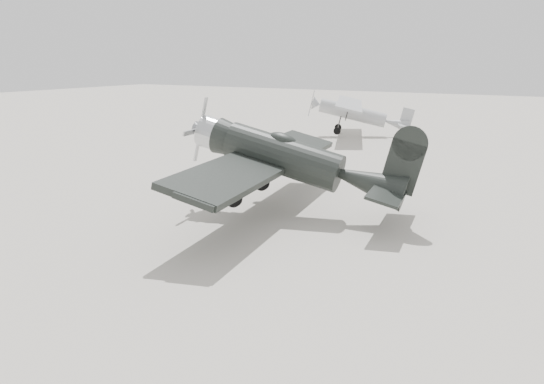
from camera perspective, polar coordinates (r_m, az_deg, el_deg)
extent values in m
plane|color=#AEA69A|center=(15.36, 0.47, -8.10)|extent=(160.00, 160.00, 0.00)
cylinder|color=black|center=(20.06, 1.27, 3.70)|extent=(4.62, 2.06, 1.42)
cone|color=black|center=(19.18, 10.71, 3.12)|extent=(2.80, 1.69, 1.32)
cylinder|color=#B2B5B7|center=(21.30, -6.59, 4.23)|extent=(1.09, 1.38, 1.26)
cone|color=#B2B5B7|center=(21.59, -8.02, 4.32)|extent=(0.43, 0.61, 0.57)
cube|color=#B2B5B7|center=(21.56, -7.86, 4.31)|extent=(0.09, 0.19, 2.64)
ellipsoid|color=black|center=(20.02, 0.73, 5.51)|extent=(1.20, 0.85, 0.47)
cube|color=black|center=(20.38, -0.61, 2.85)|extent=(3.90, 12.35, 0.22)
cube|color=black|center=(19.04, 13.12, 3.07)|extent=(1.73, 4.38, 0.10)
cube|color=black|center=(18.88, 13.72, 5.60)|extent=(1.22, 0.28, 1.83)
cylinder|color=black|center=(19.64, -3.20, -1.78)|extent=(0.71, 0.26, 0.69)
cylinder|color=black|center=(22.07, -0.25, 0.05)|extent=(0.71, 0.26, 0.69)
cylinder|color=#333333|center=(19.46, -3.22, 0.15)|extent=(0.13, 0.13, 1.42)
cylinder|color=#333333|center=(21.91, -0.25, 1.77)|extent=(0.13, 0.13, 1.42)
cylinder|color=black|center=(19.11, 13.78, 1.58)|extent=(0.23, 0.11, 0.22)
cylinder|color=#AEB0B4|center=(41.39, 8.66, 8.42)|extent=(5.15, 2.83, 1.08)
cone|color=#AEB0B4|center=(41.51, 13.44, 8.22)|extent=(2.00, 1.55, 0.98)
cone|color=#AEB0B4|center=(41.50, 4.69, 8.55)|extent=(0.91, 1.16, 1.02)
cube|color=#AEB0B4|center=(41.53, 4.14, 8.57)|extent=(0.09, 0.15, 2.16)
cube|color=#AEB0B4|center=(41.33, 8.14, 9.28)|extent=(5.59, 10.73, 0.18)
cube|color=#AEB0B4|center=(41.54, 14.13, 8.25)|extent=(2.01, 3.43, 0.08)
cube|color=#AEB0B4|center=(41.50, 14.32, 9.12)|extent=(0.85, 0.39, 1.27)
cylinder|color=black|center=(40.50, 7.45, 6.22)|extent=(0.56, 0.32, 0.55)
cylinder|color=black|center=(42.64, 7.54, 6.61)|extent=(0.56, 0.32, 0.55)
cylinder|color=#333333|center=(40.43, 7.47, 7.00)|extent=(0.11, 0.11, 1.18)
cylinder|color=#333333|center=(42.57, 7.56, 7.36)|extent=(0.11, 0.11, 1.18)
cylinder|color=black|center=(41.60, 14.37, 7.77)|extent=(0.19, 0.13, 0.18)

